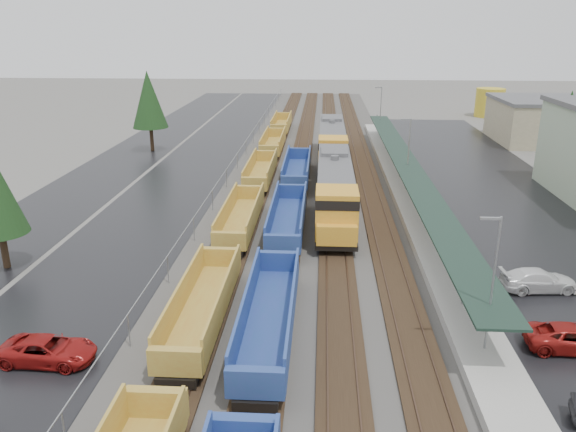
# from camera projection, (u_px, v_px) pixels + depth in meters

# --- Properties ---
(ballast_strip) EXTENTS (20.00, 160.00, 0.08)m
(ballast_strip) POSITION_uv_depth(u_px,v_px,m) (315.00, 171.00, 67.97)
(ballast_strip) COLOR #302D2B
(ballast_strip) RESTS_ON ground
(trackbed) EXTENTS (14.60, 160.00, 0.22)m
(trackbed) POSITION_uv_depth(u_px,v_px,m) (315.00, 170.00, 67.94)
(trackbed) COLOR black
(trackbed) RESTS_ON ground
(west_parking_lot) EXTENTS (10.00, 160.00, 0.02)m
(west_parking_lot) POSITION_uv_depth(u_px,v_px,m) (193.00, 169.00, 68.86)
(west_parking_lot) COLOR black
(west_parking_lot) RESTS_ON ground
(west_road) EXTENTS (9.00, 160.00, 0.02)m
(west_road) POSITION_uv_depth(u_px,v_px,m) (113.00, 168.00, 69.45)
(west_road) COLOR black
(west_road) RESTS_ON ground
(east_commuter_lot) EXTENTS (16.00, 100.00, 0.02)m
(east_commuter_lot) POSITION_uv_depth(u_px,v_px,m) (499.00, 198.00, 57.43)
(east_commuter_lot) COLOR black
(east_commuter_lot) RESTS_ON ground
(station_platform) EXTENTS (3.00, 80.00, 8.00)m
(station_platform) POSITION_uv_depth(u_px,v_px,m) (406.00, 189.00, 57.76)
(station_platform) COLOR #9E9B93
(station_platform) RESTS_ON ground
(chainlink_fence) EXTENTS (0.08, 160.04, 2.02)m
(chainlink_fence) POSITION_uv_depth(u_px,v_px,m) (235.00, 160.00, 66.55)
(chainlink_fence) COLOR gray
(chainlink_fence) RESTS_ON ground
(distant_hills) EXTENTS (301.00, 140.00, 25.20)m
(distant_hills) POSITION_uv_depth(u_px,v_px,m) (443.00, 73.00, 207.70)
(distant_hills) COLOR #455441
(distant_hills) RESTS_ON ground
(tree_west_far) EXTENTS (4.84, 4.84, 11.00)m
(tree_west_far) POSITION_uv_depth(u_px,v_px,m) (149.00, 99.00, 76.48)
(tree_west_far) COLOR #332316
(tree_west_far) RESTS_ON ground
(tree_east) EXTENTS (4.40, 4.40, 10.00)m
(tree_east) POSITION_uv_depth(u_px,v_px,m) (568.00, 123.00, 62.37)
(tree_east) COLOR #332316
(tree_east) RESTS_ON ground
(locomotive_lead) EXTENTS (3.31, 21.83, 4.94)m
(locomotive_lead) POSITION_uv_depth(u_px,v_px,m) (335.00, 189.00, 50.95)
(locomotive_lead) COLOR black
(locomotive_lead) RESTS_ON ground
(locomotive_trail) EXTENTS (3.31, 21.83, 4.94)m
(locomotive_trail) POSITION_uv_depth(u_px,v_px,m) (332.00, 143.00, 70.79)
(locomotive_trail) COLOR black
(locomotive_trail) RESTS_ON ground
(well_string_yellow) EXTENTS (2.67, 108.19, 2.37)m
(well_string_yellow) POSITION_uv_depth(u_px,v_px,m) (241.00, 218.00, 47.75)
(well_string_yellow) COLOR #AF8030
(well_string_yellow) RESTS_ON ground
(well_string_blue) EXTENTS (2.77, 81.55, 2.45)m
(well_string_blue) POSITION_uv_depth(u_px,v_px,m) (269.00, 316.00, 31.60)
(well_string_blue) COLOR navy
(well_string_blue) RESTS_ON ground
(storage_tank) EXTENTS (5.35, 5.35, 5.35)m
(storage_tank) POSITION_uv_depth(u_px,v_px,m) (490.00, 103.00, 107.26)
(storage_tank) COLOR gold
(storage_tank) RESTS_ON ground
(parked_car_west_c) EXTENTS (2.48, 5.04, 1.38)m
(parked_car_west_c) POSITION_uv_depth(u_px,v_px,m) (48.00, 350.00, 29.24)
(parked_car_west_c) COLOR maroon
(parked_car_west_c) RESTS_ON ground
(parked_car_east_b) EXTENTS (2.53, 5.10, 1.39)m
(parked_car_east_b) POSITION_uv_depth(u_px,v_px,m) (572.00, 338.00, 30.37)
(parked_car_east_b) COLOR maroon
(parked_car_east_b) RESTS_ON ground
(parked_car_east_c) EXTENTS (2.55, 5.21, 1.46)m
(parked_car_east_c) POSITION_uv_depth(u_px,v_px,m) (538.00, 280.00, 37.16)
(parked_car_east_c) COLOR silver
(parked_car_east_c) RESTS_ON ground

